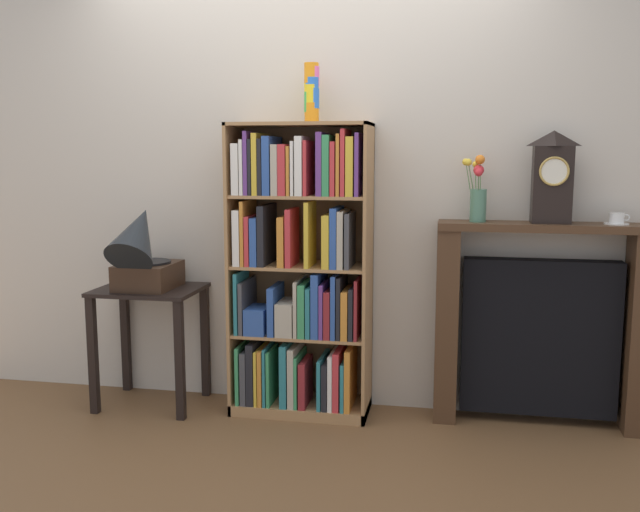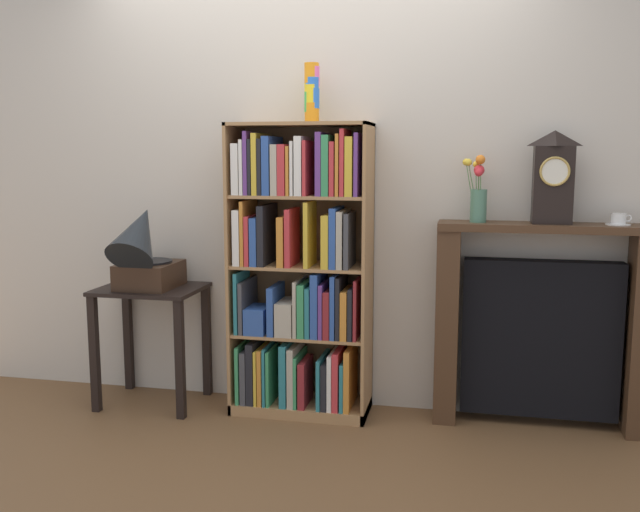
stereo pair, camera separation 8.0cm
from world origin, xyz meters
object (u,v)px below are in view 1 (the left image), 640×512
object	(u,v)px
flower_vase	(478,194)
mantel_clock	(552,177)
gramophone	(142,250)
teacup_with_saucer	(617,219)
bookshelf	(300,277)
fireplace_mantel	(540,326)
cup_stack	(312,93)
side_table_left	(150,317)

from	to	relation	value
flower_vase	mantel_clock	bearing A→B (deg)	-0.75
gramophone	teacup_with_saucer	distance (m)	2.52
bookshelf	fireplace_mantel	distance (m)	1.31
bookshelf	mantel_clock	distance (m)	1.43
cup_stack	flower_vase	bearing A→B (deg)	1.12
fireplace_mantel	flower_vase	size ratio (longest dim) A/B	3.12
bookshelf	cup_stack	world-z (taller)	cup_stack
mantel_clock	side_table_left	bearing A→B (deg)	-177.21
side_table_left	bookshelf	bearing A→B (deg)	3.11
side_table_left	fireplace_mantel	distance (m)	2.16
bookshelf	flower_vase	world-z (taller)	bookshelf
gramophone	teacup_with_saucer	xyz separation A→B (m)	(2.50, 0.18, 0.20)
fireplace_mantel	teacup_with_saucer	bearing A→B (deg)	-3.32
bookshelf	flower_vase	bearing A→B (deg)	3.88
cup_stack	mantel_clock	bearing A→B (deg)	0.57
bookshelf	side_table_left	world-z (taller)	bookshelf
mantel_clock	teacup_with_saucer	size ratio (longest dim) A/B	3.78
bookshelf	mantel_clock	bearing A→B (deg)	2.58
bookshelf	cup_stack	size ratio (longest dim) A/B	5.12
cup_stack	gramophone	distance (m)	1.27
flower_vase	fireplace_mantel	bearing A→B (deg)	2.89
teacup_with_saucer	fireplace_mantel	bearing A→B (deg)	176.68
bookshelf	mantel_clock	xyz separation A→B (m)	(1.31, 0.06, 0.55)
fireplace_mantel	mantel_clock	world-z (taller)	mantel_clock
cup_stack	fireplace_mantel	xyz separation A→B (m)	(1.23, 0.03, -1.23)
bookshelf	gramophone	size ratio (longest dim) A/B	2.99
bookshelf	gramophone	distance (m)	0.89
fireplace_mantel	teacup_with_saucer	distance (m)	0.68
side_table_left	gramophone	xyz separation A→B (m)	(-0.00, -0.07, 0.40)
fireplace_mantel	flower_vase	bearing A→B (deg)	-177.11
cup_stack	gramophone	bearing A→B (deg)	-169.88
gramophone	mantel_clock	bearing A→B (deg)	4.67
bookshelf	fireplace_mantel	size ratio (longest dim) A/B	1.47
flower_vase	side_table_left	bearing A→B (deg)	-176.49
fireplace_mantel	mantel_clock	xyz separation A→B (m)	(0.02, -0.02, 0.79)
bookshelf	gramophone	world-z (taller)	bookshelf
mantel_clock	teacup_with_saucer	distance (m)	0.39
side_table_left	fireplace_mantel	xyz separation A→B (m)	(2.16, 0.13, 0.02)
flower_vase	bookshelf	bearing A→B (deg)	-176.12
teacup_with_saucer	side_table_left	bearing A→B (deg)	-177.52
side_table_left	flower_vase	world-z (taller)	flower_vase
gramophone	mantel_clock	size ratio (longest dim) A/B	1.14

